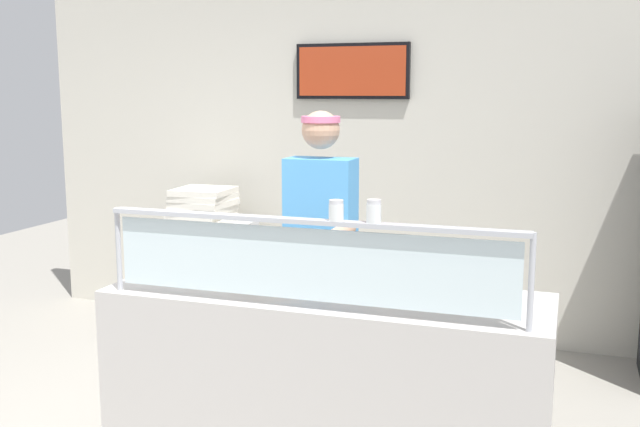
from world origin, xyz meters
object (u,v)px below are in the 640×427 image
object	(u,v)px
pizza_server	(268,276)
pizza_box_stack	(203,206)
parmesan_shaker	(336,212)
pizza_tray	(272,280)
pepper_flake_shaker	(374,213)
worker_figure	(321,246)

from	to	relation	value
pizza_server	pizza_box_stack	distance (m)	2.21
pizza_box_stack	parmesan_shaker	bearing A→B (deg)	-50.59
pizza_box_stack	pizza_tray	bearing A→B (deg)	-53.63
parmesan_shaker	pepper_flake_shaker	bearing A→B (deg)	-0.00
parmesan_shaker	pizza_box_stack	size ratio (longest dim) A/B	0.19
pizza_server	pepper_flake_shaker	xyz separation A→B (m)	(0.61, -0.33, 0.39)
pizza_tray	pizza_server	world-z (taller)	pizza_server
pizza_server	parmesan_shaker	size ratio (longest dim) A/B	3.25
pizza_tray	pizza_box_stack	distance (m)	2.20
worker_figure	parmesan_shaker	bearing A→B (deg)	-67.83
pizza_server	pepper_flake_shaker	distance (m)	0.79
pizza_server	parmesan_shaker	xyz separation A→B (m)	(0.45, -0.33, 0.39)
pizza_tray	pepper_flake_shaker	distance (m)	0.80
pepper_flake_shaker	worker_figure	xyz separation A→B (m)	(-0.56, 0.98, -0.38)
pizza_tray	worker_figure	distance (m)	0.64
pizza_server	worker_figure	bearing A→B (deg)	100.43
pizza_tray	parmesan_shaker	distance (m)	0.69
pizza_tray	pepper_flake_shaker	xyz separation A→B (m)	(0.60, -0.35, 0.41)
pepper_flake_shaker	worker_figure	world-z (taller)	worker_figure
parmesan_shaker	pepper_flake_shaker	world-z (taller)	pepper_flake_shaker
pepper_flake_shaker	pizza_box_stack	xyz separation A→B (m)	(-1.90, 2.12, -0.38)
parmesan_shaker	pizza_server	bearing A→B (deg)	143.77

